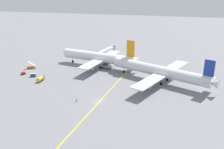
{
  "coord_description": "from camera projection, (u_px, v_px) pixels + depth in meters",
  "views": [
    {
      "loc": [
        28.02,
        -86.06,
        44.58
      ],
      "look_at": [
        0.42,
        21.63,
        4.0
      ],
      "focal_mm": 39.53,
      "sensor_mm": 36.0,
      "label": 1
    }
  ],
  "objects": [
    {
      "name": "ground_plane",
      "position": [
        98.0,
        101.0,
        100.13
      ],
      "size": [
        600.0,
        600.0,
        0.0
      ],
      "primitive_type": "plane",
      "color": "gray"
    },
    {
      "name": "gse_stair_truck_yellow",
      "position": [
        32.0,
        67.0,
        139.18
      ],
      "size": [
        4.86,
        2.73,
        4.06
      ],
      "color": "orange",
      "rests_on": "ground"
    },
    {
      "name": "airliner_being_pushed",
      "position": [
        159.0,
        71.0,
        118.83
      ],
      "size": [
        53.06,
        46.81,
        15.14
      ],
      "color": "silver",
      "rests_on": "ground"
    },
    {
      "name": "taxiway_stripe",
      "position": [
        108.0,
        92.0,
        108.84
      ],
      "size": [
        11.58,
        119.53,
        0.01
      ],
      "primitive_type": "cube",
      "rotation": [
        0.0,
        0.0,
        -0.09
      ],
      "color": "yellow",
      "rests_on": "ground"
    },
    {
      "name": "gse_baggage_cart_near_cluster",
      "position": [
        33.0,
        75.0,
        126.87
      ],
      "size": [
        3.11,
        2.44,
        1.71
      ],
      "color": "#2D5199",
      "rests_on": "ground"
    },
    {
      "name": "ground_crew_ramp_agent_by_cones",
      "position": [
        76.0,
        99.0,
        99.85
      ],
      "size": [
        0.36,
        0.36,
        1.64
      ],
      "color": "black",
      "rests_on": "ground"
    },
    {
      "name": "gse_gpu_cart_small",
      "position": [
        23.0,
        73.0,
        129.72
      ],
      "size": [
        2.13,
        2.47,
        1.9
      ],
      "color": "red",
      "rests_on": "ground"
    },
    {
      "name": "pushback_tug",
      "position": [
        106.0,
        66.0,
        139.15
      ],
      "size": [
        8.09,
        4.68,
        2.94
      ],
      "color": "gray",
      "rests_on": "ground"
    },
    {
      "name": "jet_bridge",
      "position": [
        107.0,
        50.0,
        162.16
      ],
      "size": [
        7.69,
        21.99,
        5.95
      ],
      "color": "#B7B7BC",
      "rests_on": "ground"
    },
    {
      "name": "airliner_at_gate_left",
      "position": [
        98.0,
        57.0,
        140.94
      ],
      "size": [
        49.03,
        40.15,
        17.14
      ],
      "color": "white",
      "rests_on": "ground"
    },
    {
      "name": "gse_fuel_bowser_stubby",
      "position": [
        41.0,
        79.0,
        120.71
      ],
      "size": [
        2.09,
        4.94,
        2.4
      ],
      "color": "gold",
      "rests_on": "ground"
    }
  ]
}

